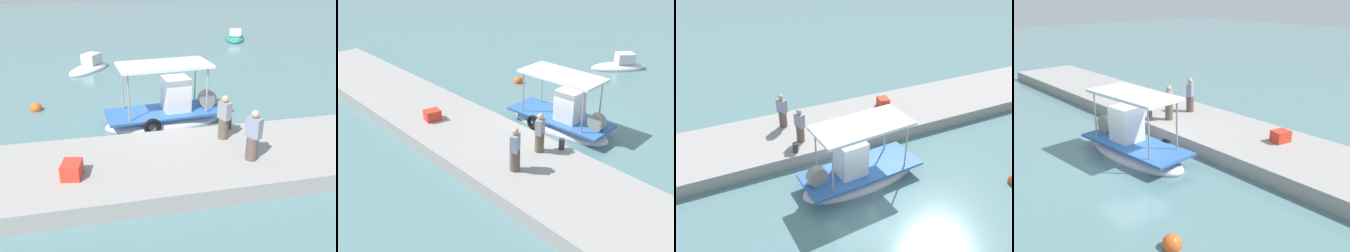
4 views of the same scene
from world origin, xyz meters
TOP-DOWN VIEW (x-y plane):
  - ground_plane at (0.00, 0.00)m, footprint 120.00×120.00m
  - dock_quay at (0.00, -4.15)m, footprint 36.00×4.28m
  - main_fishing_boat at (-0.07, -0.05)m, footprint 5.36×2.31m
  - fisherman_near_bollard at (1.39, -3.13)m, footprint 0.48×0.53m
  - fisherman_by_crate at (1.73, -4.81)m, footprint 0.53×0.56m
  - mooring_bollard at (1.89, -2.36)m, footprint 0.24×0.24m
  - cargo_crate at (-3.96, -4.67)m, footprint 0.68×0.79m
  - marker_buoy at (-5.92, 2.82)m, footprint 0.56×0.56m
  - moored_boat_near at (-3.28, 9.80)m, footprint 3.53×3.97m
  - moored_boat_mid at (10.48, 18.06)m, footprint 3.29×4.85m

SIDE VIEW (x-z plane):
  - ground_plane at x=0.00m, z-range 0.00..0.00m
  - marker_buoy at x=-5.92m, z-range -0.17..0.39m
  - moored_boat_near at x=-3.28m, z-range -0.48..0.82m
  - moored_boat_mid at x=10.48m, z-range -0.45..0.80m
  - dock_quay at x=0.00m, z-range 0.00..0.60m
  - main_fishing_boat at x=-0.07m, z-range -1.04..2.02m
  - mooring_bollard at x=1.89m, z-range 0.60..1.04m
  - cargo_crate at x=-3.96m, z-range 0.60..1.08m
  - fisherman_near_bollard at x=1.39m, z-range 0.52..2.18m
  - fisherman_by_crate at x=1.73m, z-range 0.52..2.25m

